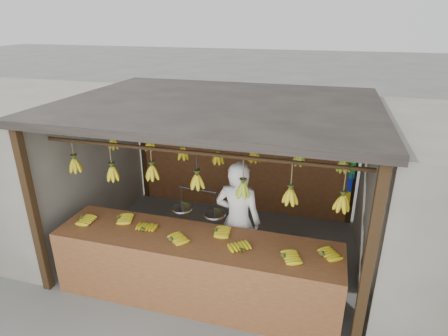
% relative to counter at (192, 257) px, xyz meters
% --- Properties ---
extents(ground, '(80.00, 80.00, 0.00)m').
position_rel_counter_xyz_m(ground, '(-0.02, 1.23, -0.71)').
color(ground, '#5B5B57').
extents(stall, '(4.30, 3.30, 2.40)m').
position_rel_counter_xyz_m(stall, '(-0.02, 1.56, 1.26)').
color(stall, black).
rests_on(stall, ground).
extents(neighbor_left, '(3.00, 3.00, 2.30)m').
position_rel_counter_xyz_m(neighbor_left, '(-3.62, 1.23, 0.44)').
color(neighbor_left, slate).
rests_on(neighbor_left, ground).
extents(counter, '(3.64, 0.83, 0.96)m').
position_rel_counter_xyz_m(counter, '(0.00, 0.00, 0.00)').
color(counter, brown).
rests_on(counter, ground).
extents(hanging_bananas, '(3.59, 2.24, 0.37)m').
position_rel_counter_xyz_m(hanging_bananas, '(-0.00, 1.22, 0.92)').
color(hanging_bananas, '#B8A213').
rests_on(hanging_bananas, ground).
extents(balance_scale, '(0.70, 0.29, 0.78)m').
position_rel_counter_xyz_m(balance_scale, '(0.01, 0.23, 0.56)').
color(balance_scale, black).
rests_on(balance_scale, ground).
extents(vendor, '(0.66, 0.45, 1.74)m').
position_rel_counter_xyz_m(vendor, '(0.40, 0.73, 0.16)').
color(vendor, white).
rests_on(vendor, ground).
extents(bag_bundles, '(0.08, 0.26, 1.26)m').
position_rel_counter_xyz_m(bag_bundles, '(1.92, 2.58, 0.31)').
color(bag_bundles, red).
rests_on(bag_bundles, ground).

